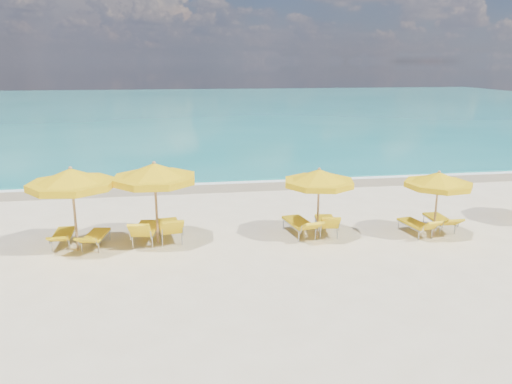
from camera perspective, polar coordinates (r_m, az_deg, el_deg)
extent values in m
plane|color=beige|center=(15.85, 0.86, -5.56)|extent=(120.00, 120.00, 0.00)
cube|color=#157B79|center=(62.94, -6.77, 9.60)|extent=(120.00, 80.00, 0.30)
cube|color=tan|center=(22.87, -2.33, 0.80)|extent=(120.00, 2.60, 0.01)
cube|color=white|center=(23.64, -2.56, 1.26)|extent=(120.00, 1.20, 0.03)
cube|color=white|center=(32.30, -15.05, 4.41)|extent=(14.00, 0.36, 0.05)
cube|color=white|center=(40.44, 6.23, 6.81)|extent=(18.00, 0.30, 0.05)
cylinder|color=tan|center=(15.60, -20.04, -2.06)|extent=(0.08, 0.08, 2.47)
cone|color=yellow|center=(15.35, -20.37, 1.65)|extent=(3.09, 3.09, 0.49)
cylinder|color=yellow|center=(15.40, -20.30, 0.78)|extent=(3.12, 3.12, 0.20)
sphere|color=tan|center=(15.29, -20.46, 2.57)|extent=(0.11, 0.11, 0.11)
cylinder|color=tan|center=(15.54, -11.34, -1.44)|extent=(0.08, 0.08, 2.50)
cone|color=yellow|center=(15.28, -11.53, 2.34)|extent=(3.28, 3.28, 0.50)
cylinder|color=yellow|center=(15.34, -11.49, 1.45)|extent=(3.31, 3.31, 0.20)
sphere|color=tan|center=(15.23, -11.58, 3.28)|extent=(0.11, 0.11, 0.11)
cylinder|color=tan|center=(15.92, 7.12, -1.42)|extent=(0.07, 0.07, 2.20)
cone|color=yellow|center=(15.69, 7.23, 1.82)|extent=(2.59, 2.59, 0.44)
cylinder|color=yellow|center=(15.74, 7.20, 1.06)|extent=(2.61, 2.61, 0.18)
sphere|color=tan|center=(15.64, 7.25, 2.62)|extent=(0.10, 0.10, 0.10)
cylinder|color=tan|center=(16.97, 19.90, -1.41)|extent=(0.06, 0.06, 2.08)
cone|color=yellow|center=(16.76, 20.16, 1.46)|extent=(2.57, 2.57, 0.42)
cylinder|color=yellow|center=(16.81, 20.10, 0.79)|extent=(2.60, 2.60, 0.17)
sphere|color=tan|center=(16.72, 20.22, 2.17)|extent=(0.09, 0.09, 0.09)
cube|color=yellow|center=(16.54, -21.13, -4.43)|extent=(0.57, 1.22, 0.07)
cube|color=yellow|center=(15.71, -21.72, -5.01)|extent=(0.55, 0.56, 0.31)
cube|color=yellow|center=(16.06, -17.79, -4.70)|extent=(0.74, 1.28, 0.07)
cube|color=yellow|center=(15.26, -18.82, -5.26)|extent=(0.62, 0.62, 0.33)
cube|color=yellow|center=(16.10, -12.40, -4.03)|extent=(0.83, 1.51, 0.09)
cube|color=yellow|center=(15.14, -13.11, -4.29)|extent=(0.70, 0.61, 0.55)
cube|color=yellow|center=(16.18, -9.91, -3.80)|extent=(0.83, 1.52, 0.09)
cube|color=yellow|center=(15.20, -9.52, -4.01)|extent=(0.71, 0.61, 0.56)
cube|color=yellow|center=(16.38, 4.87, -3.45)|extent=(0.86, 1.48, 0.09)
cube|color=yellow|center=(15.48, 6.34, -3.90)|extent=(0.72, 0.71, 0.41)
cube|color=yellow|center=(16.66, 7.99, -3.31)|extent=(0.77, 1.39, 0.08)
cube|color=yellow|center=(15.77, 8.49, -3.51)|extent=(0.65, 0.57, 0.50)
cube|color=yellow|center=(17.17, 17.64, -3.45)|extent=(0.73, 1.27, 0.07)
cube|color=yellow|center=(16.50, 19.36, -3.66)|extent=(0.61, 0.57, 0.41)
cube|color=yellow|center=(17.92, 20.13, -2.86)|extent=(0.57, 1.25, 0.08)
cube|color=yellow|center=(17.16, 21.54, -3.23)|extent=(0.56, 0.55, 0.36)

